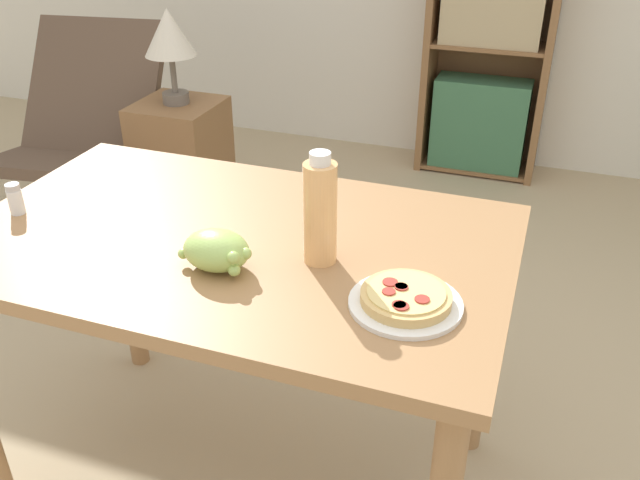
# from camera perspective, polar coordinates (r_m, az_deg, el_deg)

# --- Properties ---
(dining_table) EXTENTS (1.25, 0.76, 0.77)m
(dining_table) POSITION_cam_1_polar(r_m,az_deg,el_deg) (1.60, -7.05, -3.09)
(dining_table) COLOR #A37549
(dining_table) RESTS_ON ground_plane
(pizza_on_plate) EXTENTS (0.22, 0.22, 0.04)m
(pizza_on_plate) POSITION_cam_1_polar(r_m,az_deg,el_deg) (1.30, 7.23, -4.98)
(pizza_on_plate) COLOR white
(pizza_on_plate) RESTS_ON dining_table
(grape_bunch) EXTENTS (0.16, 0.11, 0.09)m
(grape_bunch) POSITION_cam_1_polar(r_m,az_deg,el_deg) (1.41, -8.71, -0.86)
(grape_bunch) COLOR #A8CC66
(grape_bunch) RESTS_ON dining_table
(drink_bottle) EXTENTS (0.07, 0.07, 0.25)m
(drink_bottle) POSITION_cam_1_polar(r_m,az_deg,el_deg) (1.39, 0.01, 2.40)
(drink_bottle) COLOR #EFB270
(drink_bottle) RESTS_ON dining_table
(salt_shaker) EXTENTS (0.03, 0.03, 0.08)m
(salt_shaker) POSITION_cam_1_polar(r_m,az_deg,el_deg) (1.77, -24.20, 3.22)
(salt_shaker) COLOR white
(salt_shaker) RESTS_ON dining_table
(lounge_chair_near) EXTENTS (0.71, 0.84, 0.88)m
(lounge_chair_near) POSITION_cam_1_polar(r_m,az_deg,el_deg) (3.28, -19.01, 5.87)
(lounge_chair_near) COLOR black
(lounge_chair_near) RESTS_ON ground_plane
(bookshelf) EXTENTS (0.63, 0.29, 1.36)m
(bookshelf) POSITION_cam_1_polar(r_m,az_deg,el_deg) (3.70, 13.96, 14.82)
(bookshelf) COLOR brown
(bookshelf) RESTS_ON ground_plane
(side_table) EXTENTS (0.34, 0.34, 0.62)m
(side_table) POSITION_cam_1_polar(r_m,az_deg,el_deg) (3.06, -11.39, 5.73)
(side_table) COLOR brown
(side_table) RESTS_ON ground_plane
(table_lamp) EXTENTS (0.21, 0.21, 0.38)m
(table_lamp) POSITION_cam_1_polar(r_m,az_deg,el_deg) (2.88, -12.57, 16.36)
(table_lamp) COLOR #665B51
(table_lamp) RESTS_ON side_table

